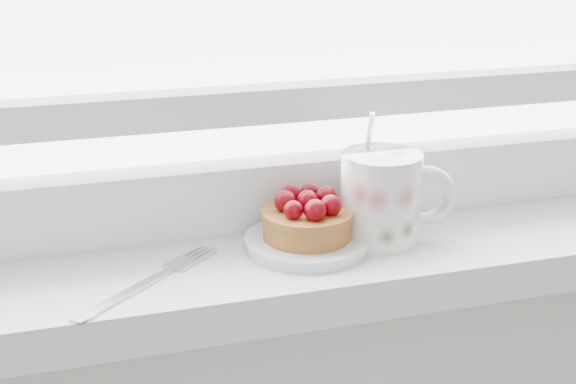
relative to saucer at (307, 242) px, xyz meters
name	(u,v)px	position (x,y,z in m)	size (l,w,h in m)	color
saucer	(307,242)	(0.00, 0.00, 0.00)	(0.12, 0.12, 0.01)	silver
raspberry_tart	(307,217)	(0.00, 0.00, 0.03)	(0.09, 0.09, 0.05)	brown
floral_mug	(384,195)	(0.08, 0.00, 0.04)	(0.12, 0.10, 0.13)	silver
fork	(148,282)	(-0.16, -0.03, 0.00)	(0.14, 0.13, 0.00)	silver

